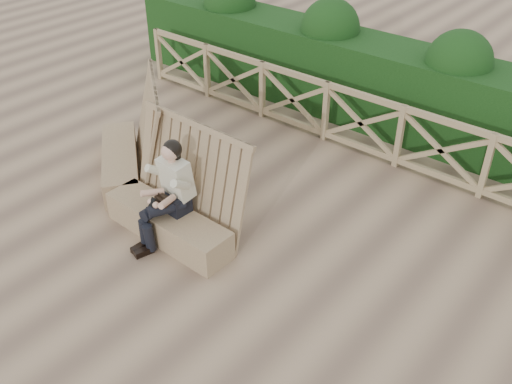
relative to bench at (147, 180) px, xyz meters
The scene contains 5 objects.
ground 1.71m from the bench, ahead, with size 60.00×60.00×0.00m, color brown.
bench is the anchor object (origin of this frame).
woman 1.04m from the bench, 21.87° to the right, with size 0.46×0.95×1.49m.
guardrail 3.70m from the bench, 63.48° to the left, with size 10.10×0.09×1.10m.
hedge 4.81m from the bench, 69.89° to the left, with size 12.00×1.20×1.50m, color black.
Camera 1 is at (4.09, -4.22, 5.00)m, focal length 40.00 mm.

